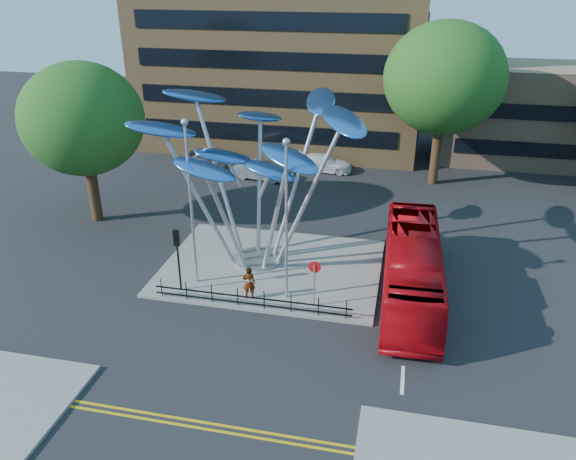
% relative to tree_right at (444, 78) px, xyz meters
% --- Properties ---
extents(ground, '(120.00, 120.00, 0.00)m').
position_rel_tree_right_xyz_m(ground, '(-8.00, -22.00, -8.04)').
color(ground, black).
rests_on(ground, ground).
extents(traffic_island, '(12.00, 9.00, 0.15)m').
position_rel_tree_right_xyz_m(traffic_island, '(-9.00, -16.00, -7.96)').
color(traffic_island, slate).
rests_on(traffic_island, ground).
extents(double_yellow_near, '(40.00, 0.12, 0.01)m').
position_rel_tree_right_xyz_m(double_yellow_near, '(-8.00, -28.00, -8.03)').
color(double_yellow_near, gold).
rests_on(double_yellow_near, ground).
extents(double_yellow_far, '(40.00, 0.12, 0.01)m').
position_rel_tree_right_xyz_m(double_yellow_far, '(-8.00, -28.30, -8.03)').
color(double_yellow_far, gold).
rests_on(double_yellow_far, ground).
extents(low_building_near, '(15.00, 8.00, 8.00)m').
position_rel_tree_right_xyz_m(low_building_near, '(8.00, 8.00, -4.04)').
color(low_building_near, '#A1775E').
rests_on(low_building_near, ground).
extents(tree_right, '(8.80, 8.80, 12.11)m').
position_rel_tree_right_xyz_m(tree_right, '(0.00, 0.00, 0.00)').
color(tree_right, black).
rests_on(tree_right, ground).
extents(tree_left, '(7.60, 7.60, 10.32)m').
position_rel_tree_right_xyz_m(tree_left, '(-22.00, -12.00, -1.24)').
color(tree_left, black).
rests_on(tree_left, ground).
extents(leaf_sculpture, '(12.72, 9.54, 9.51)m').
position_rel_tree_right_xyz_m(leaf_sculpture, '(-10.07, -15.32, -1.16)').
color(leaf_sculpture, '#9EA0A5').
rests_on(leaf_sculpture, traffic_island).
extents(street_lamp_left, '(0.36, 0.36, 8.80)m').
position_rel_tree_right_xyz_m(street_lamp_left, '(-12.50, -18.50, -2.68)').
color(street_lamp_left, '#9EA0A5').
rests_on(street_lamp_left, traffic_island).
extents(street_lamp_right, '(0.36, 0.36, 8.30)m').
position_rel_tree_right_xyz_m(street_lamp_right, '(-7.50, -19.00, -2.94)').
color(street_lamp_right, '#9EA0A5').
rests_on(street_lamp_right, traffic_island).
extents(traffic_light_island, '(0.28, 0.18, 3.42)m').
position_rel_tree_right_xyz_m(traffic_light_island, '(-13.00, -19.50, -5.42)').
color(traffic_light_island, black).
rests_on(traffic_light_island, traffic_island).
extents(no_entry_sign_island, '(0.60, 0.10, 2.45)m').
position_rel_tree_right_xyz_m(no_entry_sign_island, '(-6.00, -19.48, -6.22)').
color(no_entry_sign_island, '#9EA0A5').
rests_on(no_entry_sign_island, traffic_island).
extents(pedestrian_railing_front, '(10.00, 0.06, 1.00)m').
position_rel_tree_right_xyz_m(pedestrian_railing_front, '(-9.00, -20.30, -7.48)').
color(pedestrian_railing_front, black).
rests_on(pedestrian_railing_front, traffic_island).
extents(red_bus, '(3.00, 11.57, 3.20)m').
position_rel_tree_right_xyz_m(red_bus, '(-1.40, -17.24, -6.44)').
color(red_bus, '#B0080F').
rests_on(red_bus, ground).
extents(pedestrian, '(0.72, 0.55, 1.76)m').
position_rel_tree_right_xyz_m(pedestrian, '(-9.31, -19.50, -7.01)').
color(pedestrian, gray).
rests_on(pedestrian, traffic_island).
extents(parked_car_left, '(4.83, 1.96, 1.64)m').
position_rel_tree_right_xyz_m(parked_car_left, '(-17.79, 0.05, -7.22)').
color(parked_car_left, '#46494F').
rests_on(parked_car_left, ground).
extents(parked_car_mid, '(4.55, 2.18, 1.44)m').
position_rel_tree_right_xyz_m(parked_car_mid, '(-13.29, -2.06, -7.32)').
color(parked_car_mid, '#989B9F').
rests_on(parked_car_mid, ground).
extents(parked_car_right, '(4.76, 2.08, 1.36)m').
position_rel_tree_right_xyz_m(parked_car_right, '(-8.79, 1.00, -7.36)').
color(parked_car_right, white).
rests_on(parked_car_right, ground).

